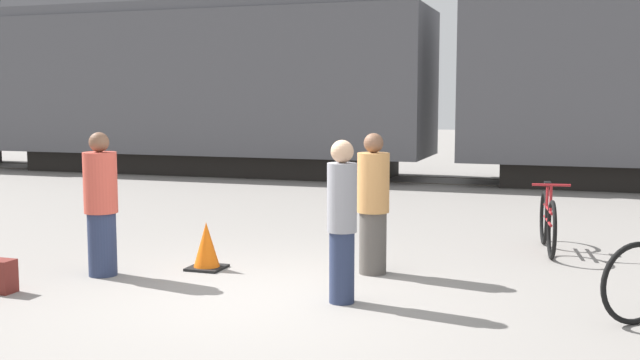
{
  "coord_description": "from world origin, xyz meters",
  "views": [
    {
      "loc": [
        2.78,
        -6.66,
        1.97
      ],
      "look_at": [
        0.27,
        0.86,
        1.1
      ],
      "focal_mm": 42.0,
      "sensor_mm": 36.0,
      "label": 1
    }
  ],
  "objects_px": {
    "person_in_tan": "(373,205)",
    "bicycle_maroon": "(548,222)",
    "freight_train": "(447,59)",
    "person_in_red": "(101,205)",
    "backpack": "(1,276)",
    "traffic_cone": "(207,247)",
    "person_in_grey": "(342,220)"
  },
  "relations": [
    {
      "from": "person_in_red",
      "to": "backpack",
      "type": "bearing_deg",
      "value": 102.09
    },
    {
      "from": "person_in_red",
      "to": "person_in_grey",
      "type": "height_order",
      "value": "person_in_red"
    },
    {
      "from": "bicycle_maroon",
      "to": "person_in_red",
      "type": "xyz_separation_m",
      "value": [
        -4.67,
        -2.93,
        0.41
      ]
    },
    {
      "from": "person_in_grey",
      "to": "backpack",
      "type": "relative_size",
      "value": 4.64
    },
    {
      "from": "person_in_grey",
      "to": "person_in_red",
      "type": "bearing_deg",
      "value": 105.5
    },
    {
      "from": "freight_train",
      "to": "bicycle_maroon",
      "type": "xyz_separation_m",
      "value": [
        2.56,
        -7.84,
        -2.49
      ]
    },
    {
      "from": "person_in_tan",
      "to": "traffic_cone",
      "type": "relative_size",
      "value": 2.88
    },
    {
      "from": "freight_train",
      "to": "person_in_tan",
      "type": "height_order",
      "value": "freight_train"
    },
    {
      "from": "backpack",
      "to": "freight_train",
      "type": "bearing_deg",
      "value": 77.26
    },
    {
      "from": "freight_train",
      "to": "backpack",
      "type": "distance_m",
      "value": 12.34
    },
    {
      "from": "freight_train",
      "to": "person_in_grey",
      "type": "relative_size",
      "value": 31.33
    },
    {
      "from": "person_in_grey",
      "to": "person_in_tan",
      "type": "xyz_separation_m",
      "value": [
        -0.02,
        1.27,
        -0.02
      ]
    },
    {
      "from": "person_in_tan",
      "to": "bicycle_maroon",
      "type": "bearing_deg",
      "value": 166.69
    },
    {
      "from": "person_in_grey",
      "to": "person_in_tan",
      "type": "height_order",
      "value": "person_in_tan"
    },
    {
      "from": "person_in_red",
      "to": "person_in_tan",
      "type": "relative_size",
      "value": 1.01
    },
    {
      "from": "bicycle_maroon",
      "to": "backpack",
      "type": "distance_m",
      "value": 6.51
    },
    {
      "from": "person_in_tan",
      "to": "backpack",
      "type": "relative_size",
      "value": 4.66
    },
    {
      "from": "person_in_red",
      "to": "freight_train",
      "type": "bearing_deg",
      "value": -59.41
    },
    {
      "from": "bicycle_maroon",
      "to": "traffic_cone",
      "type": "bearing_deg",
      "value": -148.33
    },
    {
      "from": "freight_train",
      "to": "person_in_red",
      "type": "relative_size",
      "value": 30.9
    },
    {
      "from": "freight_train",
      "to": "backpack",
      "type": "bearing_deg",
      "value": -102.74
    },
    {
      "from": "bicycle_maroon",
      "to": "person_in_grey",
      "type": "height_order",
      "value": "person_in_grey"
    },
    {
      "from": "person_in_tan",
      "to": "backpack",
      "type": "distance_m",
      "value": 3.98
    },
    {
      "from": "backpack",
      "to": "traffic_cone",
      "type": "relative_size",
      "value": 0.62
    },
    {
      "from": "freight_train",
      "to": "traffic_cone",
      "type": "height_order",
      "value": "freight_train"
    },
    {
      "from": "freight_train",
      "to": "bicycle_maroon",
      "type": "height_order",
      "value": "freight_train"
    },
    {
      "from": "person_in_red",
      "to": "traffic_cone",
      "type": "xyz_separation_m",
      "value": [
        0.96,
        0.65,
        -0.54
      ]
    },
    {
      "from": "freight_train",
      "to": "person_in_red",
      "type": "distance_m",
      "value": 11.18
    },
    {
      "from": "freight_train",
      "to": "person_in_red",
      "type": "xyz_separation_m",
      "value": [
        -2.11,
        -10.78,
        -2.09
      ]
    },
    {
      "from": "bicycle_maroon",
      "to": "freight_train",
      "type": "bearing_deg",
      "value": 108.07
    },
    {
      "from": "freight_train",
      "to": "person_in_red",
      "type": "height_order",
      "value": "freight_train"
    },
    {
      "from": "bicycle_maroon",
      "to": "backpack",
      "type": "height_order",
      "value": "bicycle_maroon"
    }
  ]
}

